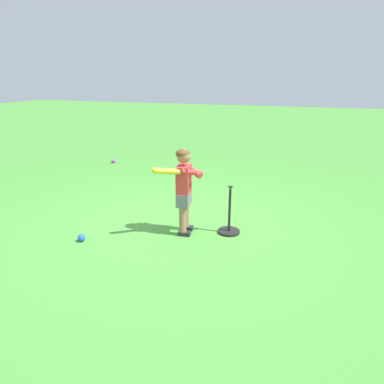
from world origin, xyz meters
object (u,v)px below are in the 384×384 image
Objects in this scene: play_ball_by_bucket at (113,161)px; batting_tee at (229,225)px; play_ball_midfield at (82,238)px; child_batter at (184,184)px.

batting_tee is at bearing -39.57° from play_ball_by_bucket.
play_ball_by_bucket is at bearing 115.87° from play_ball_midfield.
play_ball_midfield is 0.15× the size of batting_tee.
play_ball_midfield is 1.83m from batting_tee.
play_ball_midfield is at bearing -153.01° from batting_tee.
batting_tee is at bearing 19.34° from child_batter.
child_batter is 0.79m from batting_tee.
batting_tee is (3.38, -2.80, 0.06)m from play_ball_by_bucket.
child_batter is 1.74× the size of batting_tee.
child_batter is at bearing 30.46° from play_ball_midfield.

